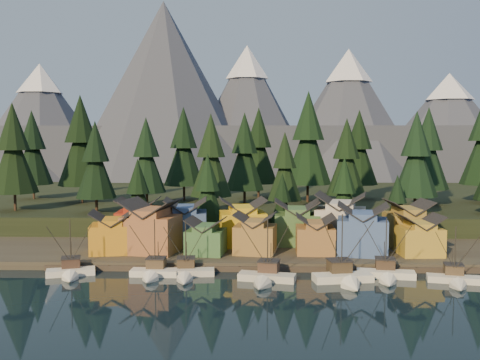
{
  "coord_description": "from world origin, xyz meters",
  "views": [
    {
      "loc": [
        -1.5,
        -80.97,
        24.33
      ],
      "look_at": [
        -4.36,
        30.0,
        15.61
      ],
      "focal_mm": 40.0,
      "sensor_mm": 36.0,
      "label": 1
    }
  ],
  "objects_px": {
    "house_front_1": "(152,225)",
    "house_back_0": "(138,219)",
    "boat_2": "(185,266)",
    "boat_0": "(70,264)",
    "boat_4": "(345,268)",
    "boat_5": "(387,267)",
    "boat_1": "(153,265)",
    "boat_6": "(456,272)",
    "house_front_0": "(112,231)",
    "boat_3": "(266,269)",
    "house_back_1": "(186,221)"
  },
  "relations": [
    {
      "from": "house_front_1",
      "to": "house_back_0",
      "type": "height_order",
      "value": "house_front_1"
    },
    {
      "from": "boat_2",
      "to": "boat_0",
      "type": "bearing_deg",
      "value": 175.36
    },
    {
      "from": "boat_4",
      "to": "house_front_1",
      "type": "bearing_deg",
      "value": 145.3
    },
    {
      "from": "boat_5",
      "to": "boat_1",
      "type": "bearing_deg",
      "value": -171.4
    },
    {
      "from": "boat_6",
      "to": "boat_2",
      "type": "bearing_deg",
      "value": -171.82
    },
    {
      "from": "house_front_0",
      "to": "house_back_0",
      "type": "xyz_separation_m",
      "value": [
        2.97,
        10.51,
        0.73
      ]
    },
    {
      "from": "boat_3",
      "to": "boat_4",
      "type": "relative_size",
      "value": 0.93
    },
    {
      "from": "boat_2",
      "to": "house_back_1",
      "type": "xyz_separation_m",
      "value": [
        -2.58,
        20.78,
        4.79
      ]
    },
    {
      "from": "boat_5",
      "to": "house_front_1",
      "type": "relative_size",
      "value": 0.96
    },
    {
      "from": "boat_3",
      "to": "house_front_1",
      "type": "relative_size",
      "value": 0.99
    },
    {
      "from": "boat_3",
      "to": "house_back_1",
      "type": "relative_size",
      "value": 1.19
    },
    {
      "from": "boat_1",
      "to": "boat_5",
      "type": "xyz_separation_m",
      "value": [
        40.59,
        -0.22,
        -0.09
      ]
    },
    {
      "from": "boat_4",
      "to": "house_back_0",
      "type": "relative_size",
      "value": 1.32
    },
    {
      "from": "boat_5",
      "to": "house_front_0",
      "type": "distance_m",
      "value": 53.02
    },
    {
      "from": "boat_4",
      "to": "boat_5",
      "type": "distance_m",
      "value": 8.18
    },
    {
      "from": "boat_4",
      "to": "boat_6",
      "type": "height_order",
      "value": "boat_4"
    },
    {
      "from": "boat_1",
      "to": "boat_6",
      "type": "relative_size",
      "value": 1.06
    },
    {
      "from": "boat_1",
      "to": "boat_6",
      "type": "bearing_deg",
      "value": -1.55
    },
    {
      "from": "boat_6",
      "to": "house_front_0",
      "type": "bearing_deg",
      "value": 177.66
    },
    {
      "from": "boat_1",
      "to": "house_front_0",
      "type": "xyz_separation_m",
      "value": [
        -10.63,
        12.99,
        3.63
      ]
    },
    {
      "from": "house_front_1",
      "to": "boat_6",
      "type": "bearing_deg",
      "value": -5.58
    },
    {
      "from": "boat_5",
      "to": "house_front_1",
      "type": "height_order",
      "value": "house_front_1"
    },
    {
      "from": "boat_3",
      "to": "house_front_1",
      "type": "xyz_separation_m",
      "value": [
        -22.47,
        16.59,
        4.78
      ]
    },
    {
      "from": "boat_4",
      "to": "boat_1",
      "type": "bearing_deg",
      "value": 165.07
    },
    {
      "from": "boat_4",
      "to": "house_front_0",
      "type": "xyz_separation_m",
      "value": [
        -43.58,
        16.11,
        3.35
      ]
    },
    {
      "from": "boat_0",
      "to": "boat_5",
      "type": "xyz_separation_m",
      "value": [
        55.24,
        -0.28,
        -0.07
      ]
    },
    {
      "from": "boat_1",
      "to": "boat_5",
      "type": "bearing_deg",
      "value": 1.54
    },
    {
      "from": "boat_3",
      "to": "house_back_0",
      "type": "distance_m",
      "value": 38.21
    },
    {
      "from": "house_front_0",
      "to": "house_front_1",
      "type": "xyz_separation_m",
      "value": [
        7.79,
        0.72,
        1.19
      ]
    },
    {
      "from": "boat_6",
      "to": "house_front_1",
      "type": "height_order",
      "value": "house_front_1"
    },
    {
      "from": "boat_5",
      "to": "house_back_1",
      "type": "relative_size",
      "value": 1.15
    },
    {
      "from": "boat_6",
      "to": "house_front_1",
      "type": "relative_size",
      "value": 0.88
    },
    {
      "from": "house_front_0",
      "to": "house_back_0",
      "type": "bearing_deg",
      "value": 64.95
    },
    {
      "from": "house_back_1",
      "to": "boat_5",
      "type": "bearing_deg",
      "value": -33.99
    },
    {
      "from": "house_front_1",
      "to": "boat_5",
      "type": "bearing_deg",
      "value": -6.2
    },
    {
      "from": "house_front_1",
      "to": "house_back_1",
      "type": "relative_size",
      "value": 1.2
    },
    {
      "from": "boat_2",
      "to": "boat_5",
      "type": "height_order",
      "value": "boat_5"
    },
    {
      "from": "boat_2",
      "to": "boat_6",
      "type": "height_order",
      "value": "boat_2"
    },
    {
      "from": "boat_4",
      "to": "boat_5",
      "type": "xyz_separation_m",
      "value": [
        7.64,
        2.91,
        -0.37
      ]
    },
    {
      "from": "boat_6",
      "to": "house_back_1",
      "type": "xyz_separation_m",
      "value": [
        -48.37,
        23.96,
        4.76
      ]
    },
    {
      "from": "boat_1",
      "to": "house_back_1",
      "type": "relative_size",
      "value": 1.12
    },
    {
      "from": "boat_6",
      "to": "house_front_0",
      "type": "relative_size",
      "value": 1.11
    },
    {
      "from": "boat_4",
      "to": "boat_6",
      "type": "distance_m",
      "value": 18.49
    },
    {
      "from": "boat_0",
      "to": "boat_2",
      "type": "distance_m",
      "value": 20.29
    },
    {
      "from": "house_front_1",
      "to": "boat_3",
      "type": "bearing_deg",
      "value": -24.85
    },
    {
      "from": "boat_1",
      "to": "house_back_0",
      "type": "relative_size",
      "value": 1.15
    },
    {
      "from": "boat_2",
      "to": "house_front_0",
      "type": "xyz_separation_m",
      "value": [
        -16.27,
        12.86,
        3.93
      ]
    },
    {
      "from": "house_back_0",
      "to": "boat_2",
      "type": "bearing_deg",
      "value": -62.1
    },
    {
      "from": "boat_2",
      "to": "house_back_1",
      "type": "relative_size",
      "value": 1.14
    },
    {
      "from": "boat_3",
      "to": "boat_2",
      "type": "bearing_deg",
      "value": -179.95
    }
  ]
}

